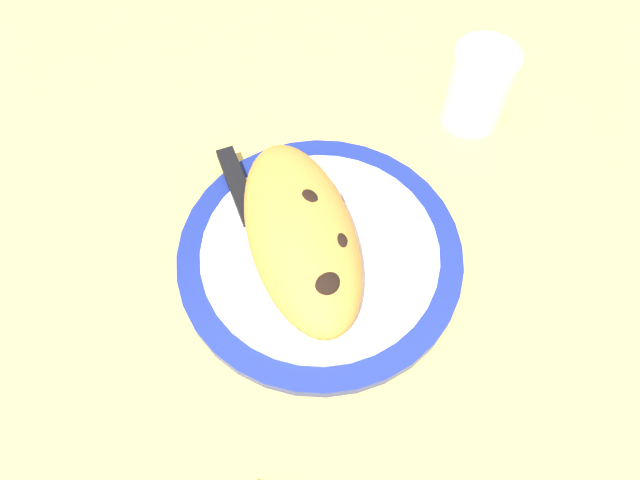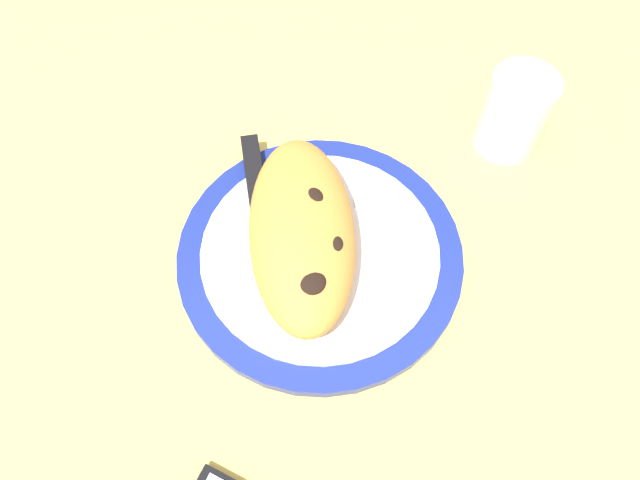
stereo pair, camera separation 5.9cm
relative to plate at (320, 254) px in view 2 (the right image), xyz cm
name	(u,v)px [view 2 (the right image)]	position (x,y,z in cm)	size (l,w,h in cm)	color
ground_plane	(320,264)	(0.00, 0.00, -2.30)	(150.00, 150.00, 3.00)	#DBB756
plate	(320,254)	(0.00, 0.00, 0.00)	(29.86, 29.86, 1.69)	navy
calzone	(302,231)	(0.47, 1.80, 3.94)	(23.28, 11.42, 6.05)	orange
fork	(369,228)	(2.36, -5.31, 1.08)	(17.13, 2.95, 0.40)	silver
knife	(257,194)	(6.87, 6.58, 1.38)	(22.70, 4.86, 1.20)	silver
water_glass	(513,117)	(15.08, -22.51, 3.55)	(7.38, 7.38, 9.86)	silver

